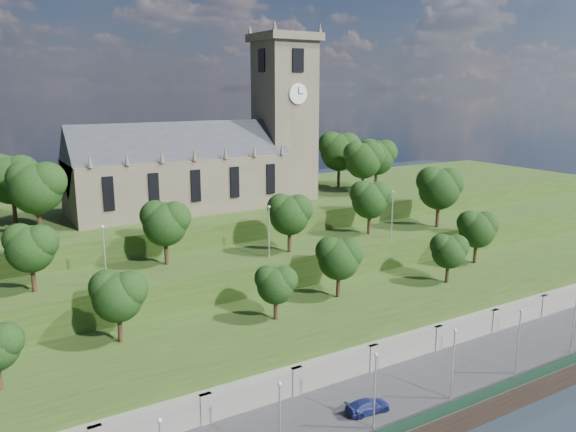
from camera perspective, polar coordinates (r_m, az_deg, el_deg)
promenade at (r=60.03m, az=7.96°, el=-19.25°), size 160.00×12.00×2.00m
fence at (r=55.76m, az=11.69°, el=-20.20°), size 160.00×0.10×1.20m
retaining_wall at (r=63.37m, az=4.51°, el=-15.74°), size 160.00×2.10×5.00m
embankment_lower at (r=67.15m, az=1.50°, el=-12.54°), size 160.00×12.00×8.00m
embankment_upper at (r=75.15m, az=-3.01°, el=-8.06°), size 160.00×10.00×12.00m
hilltop at (r=92.88m, az=-9.08°, el=-3.14°), size 160.00×32.00×15.00m
church at (r=86.57m, az=-7.95°, el=5.89°), size 38.60×12.35×27.60m
trees_lower at (r=65.91m, az=3.65°, el=-4.80°), size 67.39×8.79×7.76m
trees_upper at (r=74.58m, az=2.07°, el=1.07°), size 63.11×8.76×9.33m
trees_hilltop at (r=86.51m, az=-6.29°, el=5.17°), size 71.16×16.55×10.21m
lamp_posts_promenade at (r=53.86m, az=8.82°, el=-16.62°), size 60.36×0.36×7.60m
lamp_posts_upper at (r=69.64m, az=-1.95°, el=-1.16°), size 40.36×0.36×6.72m
car_right at (r=58.01m, az=8.09°, el=-18.56°), size 4.71×2.31×1.32m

